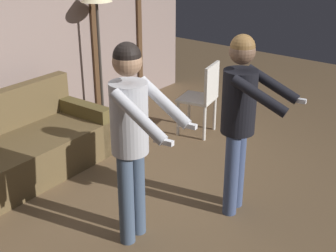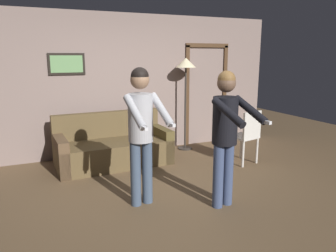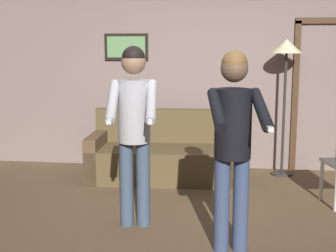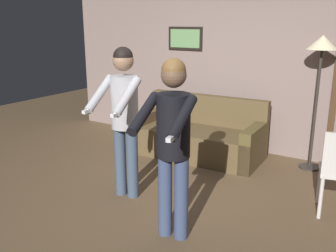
# 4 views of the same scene
# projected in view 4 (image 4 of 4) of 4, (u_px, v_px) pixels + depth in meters

# --- Properties ---
(ground_plane) EXTENTS (12.00, 12.00, 0.00)m
(ground_plane) POSITION_uv_depth(u_px,v_px,m) (161.00, 200.00, 4.26)
(ground_plane) COLOR brown
(back_wall_assembly) EXTENTS (6.40, 0.10, 2.60)m
(back_wall_assembly) POSITION_uv_depth(u_px,v_px,m) (241.00, 66.00, 5.72)
(back_wall_assembly) COLOR gray
(back_wall_assembly) RESTS_ON ground_plane
(couch) EXTENTS (1.93, 0.92, 0.87)m
(couch) POSITION_uv_depth(u_px,v_px,m) (199.00, 137.00, 5.64)
(couch) COLOR brown
(couch) RESTS_ON ground_plane
(torchiere_lamp) EXTENTS (0.40, 0.40, 1.80)m
(torchiere_lamp) POSITION_uv_depth(u_px,v_px,m) (321.00, 55.00, 4.78)
(torchiere_lamp) COLOR #332D28
(torchiere_lamp) RESTS_ON ground_plane
(person_standing_left) EXTENTS (0.48, 0.67, 1.71)m
(person_standing_left) POSITION_uv_depth(u_px,v_px,m) (124.00, 109.00, 4.09)
(person_standing_left) COLOR #42536A
(person_standing_left) RESTS_ON ground_plane
(person_standing_right) EXTENTS (0.50, 0.65, 1.67)m
(person_standing_right) POSITION_uv_depth(u_px,v_px,m) (173.00, 135.00, 3.27)
(person_standing_right) COLOR #3D4B70
(person_standing_right) RESTS_ON ground_plane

